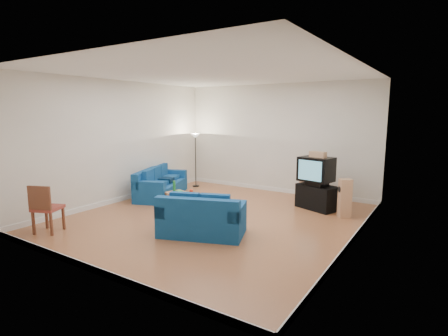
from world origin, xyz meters
The scene contains 16 objects.
room centered at (0.00, 0.00, 1.54)m, with size 6.01×6.51×3.21m.
sofa_three_seat centered at (-2.50, 0.90, 0.29)m, with size 1.59×2.23×0.79m.
sofa_loveseat centered at (0.42, -1.05, 0.31)m, with size 1.83×1.40×0.81m.
coffee_table centered at (-1.20, 0.29, 0.30)m, with size 1.07×0.77×0.35m.
bottle centered at (-1.46, 0.32, 0.50)m, with size 0.07×0.07×0.30m, color #197233.
tissue_box centered at (-1.23, 0.26, 0.39)m, with size 0.20×0.11×0.08m, color green.
red_canister centered at (-0.96, 0.38, 0.41)m, with size 0.09×0.09×0.12m, color red.
remote centered at (-0.87, 0.20, 0.36)m, with size 0.17×0.05×0.02m, color black.
tv_stand centered at (1.70, 2.03, 0.30)m, with size 0.98×0.54×0.60m, color black.
av_receiver centered at (1.70, 1.98, 0.65)m, with size 0.46×0.37×0.11m, color black.
television centered at (1.65, 2.00, 1.00)m, with size 0.87×0.72×0.59m.
centre_speaker centered at (1.69, 1.97, 1.37)m, with size 0.40×0.16×0.14m, color tan.
speaker_left centered at (1.14, 2.70, 0.49)m, with size 0.24×0.31×0.97m.
speaker_right centered at (2.45, 1.67, 0.45)m, with size 0.33×0.32×0.89m.
floor_lamp centered at (-2.45, 2.52, 1.41)m, with size 0.29×0.29×1.71m.
dining_chair centered at (-2.24, -2.62, 0.55)m, with size 0.62×0.62×0.98m.
Camera 1 is at (4.33, -6.30, 2.38)m, focal length 28.00 mm.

